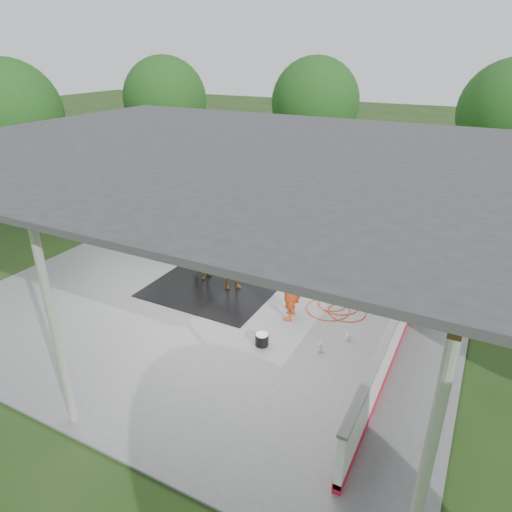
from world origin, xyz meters
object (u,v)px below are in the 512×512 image
at_px(horse, 214,256).
at_px(handler, 291,283).
at_px(wash_bucket, 262,339).
at_px(dasher_board, 398,329).

relative_size(horse, handler, 1.10).
xyz_separation_m(handler, wash_bucket, (-0.09, -1.34, -0.79)).
distance_m(dasher_board, wash_bucket, 2.93).
height_order(dasher_board, handler, handler).
bearing_deg(horse, handler, -94.24).
relative_size(horse, wash_bucket, 6.90).
xyz_separation_m(dasher_board, horse, (-5.05, 0.70, 0.35)).
relative_size(dasher_board, wash_bucket, 26.70).
xyz_separation_m(horse, wash_bucket, (2.39, -1.88, -0.75)).
height_order(handler, wash_bucket, handler).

